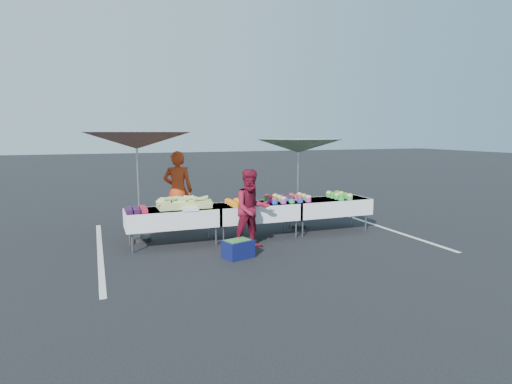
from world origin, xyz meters
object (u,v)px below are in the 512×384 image
object	(u,v)px
vendor	(178,191)
table_left	(172,217)
umbrella_left	(137,141)
table_center	(256,211)
customer	(252,209)
umbrella_right	(298,147)
table_right	(329,206)
storage_bin	(238,248)

from	to	relation	value
vendor	table_left	bearing A→B (deg)	93.38
umbrella_left	table_center	bearing A→B (deg)	-13.77
vendor	customer	xyz separation A→B (m)	(1.05, -2.12, -0.15)
umbrella_left	table_left	bearing A→B (deg)	-44.82
vendor	umbrella_left	bearing A→B (deg)	57.76
umbrella_right	vendor	bearing A→B (deg)	163.86
table_left	table_right	bearing A→B (deg)	0.00
table_center	storage_bin	size ratio (longest dim) A/B	3.12
table_left	customer	distance (m)	1.62
vendor	umbrella_left	distance (m)	1.70
storage_bin	vendor	bearing A→B (deg)	85.25
table_left	table_right	world-z (taller)	same
umbrella_right	table_right	bearing A→B (deg)	-48.69
table_left	umbrella_left	xyz separation A→B (m)	(-0.59, 0.59, 1.50)
table_center	umbrella_left	xyz separation A→B (m)	(-2.39, 0.59, 1.50)
customer	storage_bin	distance (m)	0.94
table_left	umbrella_right	xyz separation A→B (m)	(3.09, 0.58, 1.35)
table_right	vendor	bearing A→B (deg)	157.02
table_right	storage_bin	world-z (taller)	table_right
umbrella_left	vendor	bearing A→B (deg)	39.05
umbrella_left	storage_bin	size ratio (longest dim) A/B	4.94
vendor	table_right	bearing A→B (deg)	175.72
storage_bin	customer	bearing A→B (deg)	32.28
table_right	vendor	distance (m)	3.52
customer	storage_bin	world-z (taller)	customer
table_right	umbrella_left	bearing A→B (deg)	172.04
table_right	umbrella_left	world-z (taller)	umbrella_left
table_right	umbrella_right	distance (m)	1.56
vendor	umbrella_right	distance (m)	3.00
umbrella_left	storage_bin	world-z (taller)	umbrella_left
umbrella_left	umbrella_right	xyz separation A→B (m)	(3.68, -0.00, -0.15)
umbrella_right	table_center	bearing A→B (deg)	-155.66
table_left	customer	xyz separation A→B (m)	(1.42, -0.75, 0.20)
umbrella_left	storage_bin	xyz separation A→B (m)	(1.55, -1.88, -1.91)
table_right	umbrella_right	size ratio (longest dim) A/B	0.87
table_right	umbrella_right	xyz separation A→B (m)	(-0.51, 0.58, 1.35)
umbrella_left	umbrella_right	world-z (taller)	umbrella_left
umbrella_right	storage_bin	world-z (taller)	umbrella_right
table_center	storage_bin	world-z (taller)	table_center
table_left	customer	bearing A→B (deg)	-27.79
table_left	customer	world-z (taller)	customer
table_left	storage_bin	distance (m)	1.66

